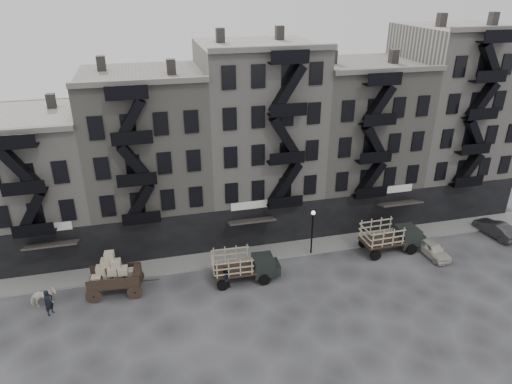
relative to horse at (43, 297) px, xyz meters
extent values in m
plane|color=#38383A|center=(18.50, -0.74, -0.78)|extent=(140.00, 140.00, 0.00)
cube|color=slate|center=(18.50, 3.01, -0.70)|extent=(55.00, 2.50, 0.15)
cube|color=gray|center=(-1.50, 9.26, 5.22)|extent=(10.00, 10.00, 12.00)
cube|color=black|center=(-1.50, 4.31, 1.22)|extent=(10.00, 0.35, 4.00)
cube|color=#4C4744|center=(1.00, 9.26, 11.82)|extent=(0.70, 0.70, 1.20)
cube|color=slate|center=(8.50, 9.26, 6.72)|extent=(10.00, 10.00, 15.00)
cube|color=black|center=(8.50, 4.31, 1.22)|extent=(10.00, 0.35, 4.00)
cube|color=#595651|center=(8.50, 4.11, 14.42)|extent=(10.00, 0.50, 0.40)
cube|color=#4C4744|center=(5.50, 9.26, 14.82)|extent=(0.70, 0.70, 1.20)
cube|color=#4C4744|center=(11.00, 9.26, 14.82)|extent=(0.70, 0.70, 1.20)
cube|color=gray|center=(18.50, 9.26, 7.72)|extent=(10.00, 10.00, 17.00)
cube|color=black|center=(18.50, 4.31, 1.22)|extent=(10.00, 0.35, 4.00)
cube|color=#595651|center=(18.50, 4.11, 16.42)|extent=(10.00, 0.50, 0.40)
cube|color=#4C4744|center=(15.50, 9.26, 16.82)|extent=(0.70, 0.70, 1.20)
cube|color=#4C4744|center=(21.00, 9.26, 16.82)|extent=(0.70, 0.70, 1.20)
cube|color=slate|center=(28.50, 9.26, 6.72)|extent=(10.00, 10.00, 15.00)
cube|color=black|center=(28.50, 4.31, 1.22)|extent=(10.00, 0.35, 4.00)
cube|color=#595651|center=(28.50, 4.11, 14.42)|extent=(10.00, 0.50, 0.40)
cube|color=#4C4744|center=(25.50, 9.26, 14.82)|extent=(0.70, 0.70, 1.20)
cube|color=#4C4744|center=(31.00, 9.26, 14.82)|extent=(0.70, 0.70, 1.20)
cube|color=gray|center=(38.50, 9.26, 8.22)|extent=(10.00, 10.00, 18.00)
cube|color=black|center=(38.50, 4.31, 1.22)|extent=(10.00, 0.35, 4.00)
cube|color=#595651|center=(38.50, 4.11, 17.42)|extent=(10.00, 0.50, 0.40)
cube|color=#4C4744|center=(35.50, 9.26, 17.82)|extent=(0.70, 0.70, 1.20)
cube|color=#4C4744|center=(41.00, 9.26, 17.82)|extent=(0.70, 0.70, 1.20)
cylinder|color=black|center=(21.50, 1.86, 1.22)|extent=(0.14, 0.14, 4.00)
sphere|color=silver|center=(21.50, 1.86, 3.32)|extent=(0.36, 0.36, 0.36)
imported|color=silver|center=(0.00, 0.00, 0.00)|extent=(1.96, 1.13, 1.56)
cube|color=black|center=(5.10, 0.39, 0.28)|extent=(3.97, 2.30, 0.21)
cylinder|color=black|center=(3.53, -0.55, -0.20)|extent=(1.17, 0.19, 1.17)
cylinder|color=black|center=(3.69, 1.57, -0.20)|extent=(1.17, 0.19, 1.17)
cylinder|color=black|center=(6.50, -0.78, -0.20)|extent=(1.17, 0.19, 1.17)
cylinder|color=black|center=(6.66, 1.34, -0.20)|extent=(1.17, 0.19, 1.17)
cube|color=black|center=(6.79, 0.26, 0.71)|extent=(0.66, 1.73, 0.85)
cube|color=black|center=(14.24, -0.36, 0.27)|extent=(3.49, 2.14, 0.18)
cube|color=black|center=(16.54, -0.44, 0.37)|extent=(1.67, 1.87, 1.50)
cube|color=black|center=(17.44, -0.48, 0.07)|extent=(0.86, 1.53, 0.90)
cylinder|color=black|center=(16.40, -1.44, -0.33)|extent=(0.91, 0.26, 0.90)
cylinder|color=black|center=(16.48, 0.56, -0.33)|extent=(0.91, 0.26, 0.90)
cylinder|color=black|center=(13.09, -1.31, -0.33)|extent=(0.91, 0.26, 0.90)
cylinder|color=black|center=(13.17, 0.69, -0.33)|extent=(0.91, 0.26, 0.90)
cube|color=black|center=(27.68, 0.75, 0.34)|extent=(3.69, 2.24, 0.19)
cube|color=black|center=(30.14, 0.82, 0.45)|extent=(1.76, 1.97, 1.60)
cube|color=black|center=(31.10, 0.85, 0.13)|extent=(0.90, 1.63, 0.96)
cylinder|color=black|center=(30.06, -0.25, -0.30)|extent=(0.97, 0.26, 0.96)
cylinder|color=black|center=(30.00, 1.88, -0.30)|extent=(0.97, 0.26, 0.96)
cylinder|color=black|center=(26.54, -0.35, -0.30)|extent=(0.97, 0.26, 0.96)
cylinder|color=black|center=(26.48, 1.78, -0.30)|extent=(0.97, 0.26, 0.96)
imported|color=beige|center=(31.70, -0.87, -0.14)|extent=(1.82, 3.89, 1.29)
imported|color=#252527|center=(39.43, 0.75, -0.08)|extent=(2.06, 4.42, 1.40)
imported|color=black|center=(0.57, -1.06, 0.22)|extent=(0.83, 0.87, 2.01)
imported|color=black|center=(13.29, -1.15, 0.18)|extent=(1.17, 1.09, 1.91)
camera|label=1|loc=(8.62, -29.96, 21.09)|focal=32.00mm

